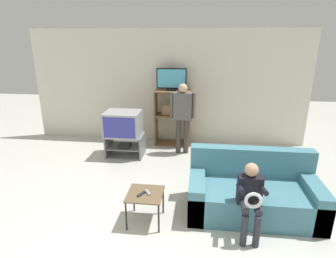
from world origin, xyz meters
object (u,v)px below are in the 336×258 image
at_px(couch, 252,193).
at_px(remote_control_black, 141,194).
at_px(person_seated_child, 250,195).
at_px(person_standing_adult, 183,112).
at_px(media_shelf, 173,117).
at_px(television_main, 123,124).
at_px(remote_control_white, 148,192).
at_px(television_flat, 172,80).
at_px(snack_table, 145,197).
at_px(tv_stand, 125,145).

bearing_deg(couch, remote_control_black, -162.73).
bearing_deg(person_seated_child, person_standing_adult, 111.62).
distance_m(media_shelf, couch, 2.92).
relative_size(couch, person_seated_child, 1.88).
relative_size(television_main, person_seated_child, 0.75).
bearing_deg(media_shelf, television_main, -140.69).
relative_size(media_shelf, remote_control_white, 8.87).
bearing_deg(television_flat, person_seated_child, -66.97).
relative_size(media_shelf, snack_table, 2.68).
xyz_separation_m(person_standing_adult, person_seated_child, (1.02, -2.57, -0.34)).
bearing_deg(remote_control_white, remote_control_black, -179.75).
bearing_deg(person_standing_adult, remote_control_black, -98.38).
bearing_deg(remote_control_black, person_seated_child, 25.38).
height_order(remote_control_white, couch, couch).
distance_m(snack_table, remote_control_white, 0.07).
height_order(remote_control_black, remote_control_white, same).
xyz_separation_m(remote_control_black, person_seated_child, (1.39, -0.07, 0.13)).
xyz_separation_m(tv_stand, remote_control_black, (0.82, -2.23, 0.22)).
distance_m(remote_control_black, person_standing_adult, 2.57).
xyz_separation_m(remote_control_black, couch, (1.53, 0.47, -0.16)).
height_order(media_shelf, couch, media_shelf).
bearing_deg(tv_stand, person_seated_child, -46.13).
bearing_deg(remote_control_black, television_main, 139.18).
xyz_separation_m(television_flat, remote_control_white, (0.00, -2.96, -1.06)).
xyz_separation_m(tv_stand, person_seated_child, (2.21, -2.30, 0.35)).
distance_m(remote_control_white, person_seated_child, 1.32).
bearing_deg(television_flat, tv_stand, -138.96).
xyz_separation_m(remote_control_white, person_standing_adult, (0.29, 2.45, 0.47)).
bearing_deg(television_main, couch, -36.27).
bearing_deg(media_shelf, person_standing_adult, -62.13).
bearing_deg(tv_stand, media_shelf, 39.62).
distance_m(television_flat, person_seated_child, 3.48).
height_order(television_main, television_flat, television_flat).
bearing_deg(person_seated_child, snack_table, 175.37).
bearing_deg(media_shelf, remote_control_black, -92.04).
relative_size(remote_control_black, remote_control_white, 1.00).
xyz_separation_m(remote_control_white, person_seated_child, (1.31, -0.12, 0.13)).
xyz_separation_m(television_main, remote_control_white, (0.93, -2.17, -0.26)).
distance_m(television_flat, remote_control_white, 3.15).
bearing_deg(television_main, television_flat, 40.69).
height_order(remote_control_white, person_standing_adult, person_standing_adult).
height_order(tv_stand, person_standing_adult, person_standing_adult).
distance_m(couch, person_seated_child, 0.63).
xyz_separation_m(snack_table, remote_control_black, (-0.04, -0.04, 0.06)).
relative_size(snack_table, person_standing_adult, 0.31).
bearing_deg(media_shelf, television_flat, 154.01).
xyz_separation_m(remote_control_black, person_standing_adult, (0.37, 2.50, 0.47)).
xyz_separation_m(remote_control_black, remote_control_white, (0.08, 0.05, 0.00)).
bearing_deg(remote_control_white, person_standing_adult, 50.87).
relative_size(tv_stand, remote_control_white, 5.32).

